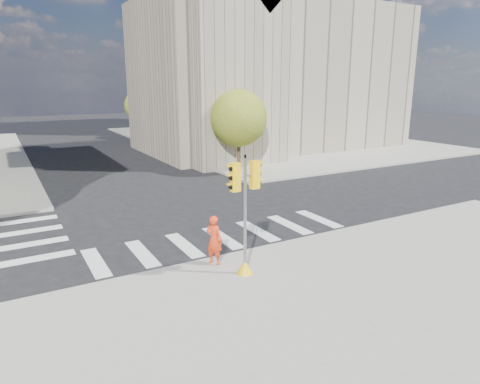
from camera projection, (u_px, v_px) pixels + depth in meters
name	position (u px, v px, depth m)	size (l,w,h in m)	color
ground	(205.00, 225.00, 20.46)	(160.00, 160.00, 0.00)	black
sidewalk_near	(384.00, 339.00, 11.18)	(30.00, 14.00, 0.15)	gray
sidewalk_far_right	(263.00, 138.00, 51.92)	(28.00, 40.00, 0.15)	gray
civic_building	(264.00, 76.00, 42.23)	(26.00, 16.00, 19.39)	gray
office_tower	(217.00, 24.00, 62.65)	(20.00, 18.00, 30.00)	#9EA0A3
tree_re_near	(239.00, 118.00, 31.47)	(4.20, 4.20, 6.16)	#382616
tree_re_mid	(178.00, 107.00, 41.50)	(4.60, 4.60, 6.66)	#382616
tree_re_far	(141.00, 106.00, 51.73)	(4.00, 4.00, 5.88)	#382616
lamp_near	(220.00, 108.00, 34.95)	(0.35, 0.18, 8.11)	black
lamp_far	(162.00, 102.00, 46.74)	(0.35, 0.18, 8.11)	black
traffic_signal	(245.00, 226.00, 14.46)	(1.07, 0.56, 4.18)	yellow
photographer	(214.00, 240.00, 15.48)	(0.67, 0.44, 1.84)	red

